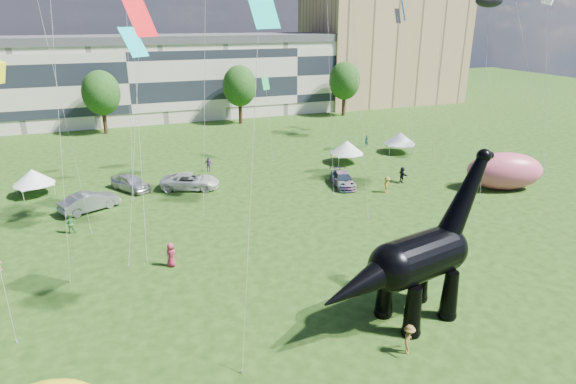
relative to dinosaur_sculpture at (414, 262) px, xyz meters
name	(u,v)px	position (x,y,z in m)	size (l,w,h in m)	color
ground	(357,321)	(-2.80, 0.83, -3.56)	(220.00, 220.00, 0.00)	#16330C
terrace_row	(127,82)	(-10.80, 62.83, 2.44)	(78.00, 11.00, 12.00)	beige
apartment_block	(382,43)	(37.20, 65.83, 7.44)	(28.00, 18.00, 22.00)	tan
tree_mid_left	(101,89)	(-14.80, 53.83, 2.73)	(5.20, 5.20, 9.44)	#382314
tree_mid_right	(239,83)	(5.20, 53.83, 2.73)	(5.20, 5.20, 9.44)	#382314
tree_far_right	(345,78)	(23.20, 53.83, 2.73)	(5.20, 5.20, 9.44)	#382314
dinosaur_sculpture	(414,262)	(0.00, 0.00, 0.00)	(11.57, 4.28, 9.43)	black
car_silver	(130,182)	(-13.05, 27.54, -2.79)	(1.83, 4.54, 1.55)	silver
car_grey	(89,202)	(-16.69, 23.32, -2.74)	(1.73, 4.96, 1.64)	gray
car_white	(190,181)	(-7.57, 25.85, -2.78)	(2.58, 5.60, 1.56)	silver
car_dark	(343,180)	(6.71, 21.38, -2.90)	(1.86, 4.57, 1.33)	#595960
gazebo_near	(347,147)	(10.75, 28.45, -1.72)	(4.25, 4.25, 2.62)	silver
gazebo_far	(400,138)	(18.88, 30.10, -1.74)	(4.92, 4.92, 2.59)	silver
gazebo_left	(33,177)	(-21.54, 29.29, -1.78)	(4.65, 4.65, 2.53)	white
inflatable_pink	(505,171)	(20.92, 15.12, -1.75)	(7.26, 3.63, 3.63)	#CD4F6C
visitors	(223,211)	(-6.43, 17.11, -2.73)	(45.64, 37.37, 1.85)	#AD7756
kites	(185,11)	(-7.20, 24.08, 12.71)	(64.39, 46.64, 27.85)	red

